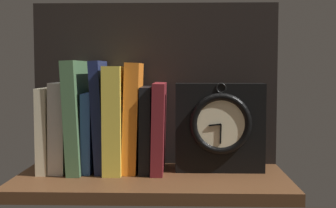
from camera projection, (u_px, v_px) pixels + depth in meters
The scene contains 12 objects.
ground_plane at pixel (152, 181), 102.50cm from camera, with size 59.41×28.95×2.50cm, color #4C2D19.
back_panel at pixel (155, 84), 114.77cm from camera, with size 59.41×1.20×39.29cm, color black.
book_cream_twain at pixel (49, 129), 107.57cm from camera, with size 2.39×13.97×19.05cm, color beige.
book_white_catcher at pixel (63, 127), 107.43cm from camera, with size 3.42×13.08×20.25cm, color silver.
book_green_romantic at pixel (78, 116), 107.14cm from camera, with size 3.00×16.21×25.14cm, color #476B44.
book_blue_modern at pixel (90, 132), 107.32cm from camera, with size 2.15×12.11×17.89cm, color #2D4C8E.
book_navy_bierce at pixel (101, 116), 106.98cm from camera, with size 2.24×12.69×25.11cm, color #192147.
book_yellow_seinlanguage at pixel (116, 119), 106.92cm from camera, with size 4.02×15.47×23.93cm, color gold.
book_orange_pandolfini at pixel (133, 117), 106.77cm from camera, with size 3.19×12.53×24.69cm, color orange.
book_black_skeptic at pixel (146, 129), 106.88cm from camera, with size 2.44×12.73×19.29cm, color black.
book_maroon_dawkins at pixel (159, 127), 106.77cm from camera, with size 2.66×15.04×20.16cm, color maroon.
framed_clock at pixel (220, 127), 106.21cm from camera, with size 20.08×7.16×20.32cm.
Camera 1 is at (6.60, -100.79, 23.35)cm, focal length 49.99 mm.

